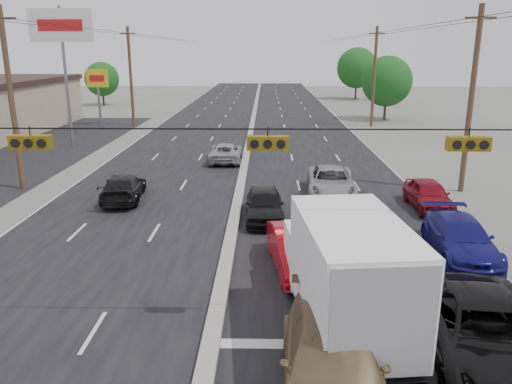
% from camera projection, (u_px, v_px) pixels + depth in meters
% --- Properties ---
extents(ground, '(200.00, 200.00, 0.00)m').
position_uv_depth(ground, '(213.00, 334.00, 14.03)').
color(ground, '#606356').
rests_on(ground, ground).
extents(road_surface, '(20.00, 160.00, 0.02)m').
position_uv_depth(road_surface, '(249.00, 143.00, 42.88)').
color(road_surface, black).
rests_on(road_surface, ground).
extents(center_median, '(0.50, 160.00, 0.20)m').
position_uv_depth(center_median, '(249.00, 142.00, 42.85)').
color(center_median, gray).
rests_on(center_median, ground).
extents(parking_lot, '(10.00, 42.00, 0.02)m').
position_uv_depth(parking_lot, '(26.00, 154.00, 38.39)').
color(parking_lot, black).
rests_on(parking_lot, ground).
extents(utility_pole_left_b, '(1.60, 0.30, 10.00)m').
position_uv_depth(utility_pole_left_b, '(11.00, 99.00, 27.29)').
color(utility_pole_left_b, '#422D1E').
rests_on(utility_pole_left_b, ground).
extents(utility_pole_left_c, '(1.60, 0.30, 10.00)m').
position_uv_depth(utility_pole_left_c, '(131.00, 76.00, 51.33)').
color(utility_pole_left_c, '#422D1E').
rests_on(utility_pole_left_c, ground).
extents(utility_pole_right_b, '(1.60, 0.30, 10.00)m').
position_uv_depth(utility_pole_right_b, '(471.00, 100.00, 26.82)').
color(utility_pole_right_b, '#422D1E').
rests_on(utility_pole_right_b, ground).
extents(utility_pole_right_c, '(1.60, 0.30, 10.00)m').
position_uv_depth(utility_pole_right_c, '(374.00, 76.00, 50.86)').
color(utility_pole_right_c, '#422D1E').
rests_on(utility_pole_right_c, ground).
extents(traffic_signals, '(25.00, 0.30, 0.54)m').
position_uv_depth(traffic_signals, '(264.00, 141.00, 12.50)').
color(traffic_signals, black).
rests_on(traffic_signals, ground).
extents(pole_sign_billboard, '(5.00, 0.25, 11.00)m').
position_uv_depth(pole_sign_billboard, '(62.00, 34.00, 38.79)').
color(pole_sign_billboard, slate).
rests_on(pole_sign_billboard, ground).
extents(pole_sign_far, '(2.20, 0.25, 6.00)m').
position_uv_depth(pole_sign_far, '(98.00, 83.00, 51.58)').
color(pole_sign_far, slate).
rests_on(pole_sign_far, ground).
extents(tree_left_far, '(4.80, 4.80, 6.12)m').
position_uv_depth(tree_left_far, '(102.00, 79.00, 71.12)').
color(tree_left_far, '#382619').
rests_on(tree_left_far, ground).
extents(tree_right_mid, '(5.60, 5.60, 7.14)m').
position_uv_depth(tree_right_mid, '(387.00, 81.00, 55.83)').
color(tree_right_mid, '#382619').
rests_on(tree_right_mid, ground).
extents(tree_right_far, '(6.40, 6.40, 8.16)m').
position_uv_depth(tree_right_far, '(357.00, 68.00, 79.68)').
color(tree_right_far, '#382619').
rests_on(tree_right_far, ground).
extents(box_truck, '(3.10, 7.14, 3.52)m').
position_uv_depth(box_truck, '(345.00, 273.00, 13.66)').
color(box_truck, black).
rests_on(box_truck, ground).
extents(tan_sedan, '(2.77, 5.98, 1.69)m').
position_uv_depth(tan_sedan, '(333.00, 363.00, 11.34)').
color(tan_sedan, brown).
rests_on(tan_sedan, ground).
extents(red_sedan, '(2.23, 4.82, 1.53)m').
position_uv_depth(red_sedan, '(297.00, 250.00, 17.94)').
color(red_sedan, '#BA0B14').
rests_on(red_sedan, ground).
extents(black_suv, '(3.56, 6.49, 1.72)m').
position_uv_depth(black_suv, '(487.00, 335.00, 12.42)').
color(black_suv, black).
rests_on(black_suv, ground).
extents(queue_car_a, '(1.87, 4.39, 1.48)m').
position_uv_depth(queue_car_a, '(264.00, 205.00, 23.26)').
color(queue_car_a, black).
rests_on(queue_car_a, ground).
extents(queue_car_b, '(1.84, 4.12, 1.31)m').
position_uv_depth(queue_car_b, '(327.00, 225.00, 20.85)').
color(queue_car_b, silver).
rests_on(queue_car_b, ground).
extents(queue_car_c, '(2.88, 5.66, 1.53)m').
position_uv_depth(queue_car_c, '(331.00, 182.00, 27.11)').
color(queue_car_c, '#929499').
rests_on(queue_car_c, ground).
extents(queue_car_d, '(2.39, 5.23, 1.48)m').
position_uv_depth(queue_car_d, '(460.00, 239.00, 19.10)').
color(queue_car_d, navy).
rests_on(queue_car_d, ground).
extents(queue_car_e, '(1.73, 4.28, 1.46)m').
position_uv_depth(queue_car_e, '(429.00, 195.00, 24.87)').
color(queue_car_e, maroon).
rests_on(queue_car_e, ground).
extents(oncoming_near, '(2.42, 4.92, 1.38)m').
position_uv_depth(oncoming_near, '(123.00, 188.00, 26.37)').
color(oncoming_near, black).
rests_on(oncoming_near, ground).
extents(oncoming_far, '(2.30, 4.82, 1.33)m').
position_uv_depth(oncoming_far, '(226.00, 152.00, 35.55)').
color(oncoming_far, '#9A9CA1').
rests_on(oncoming_far, ground).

